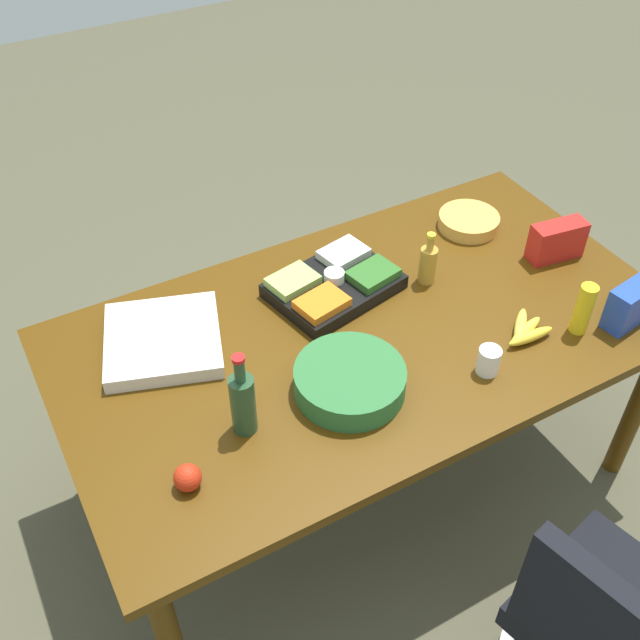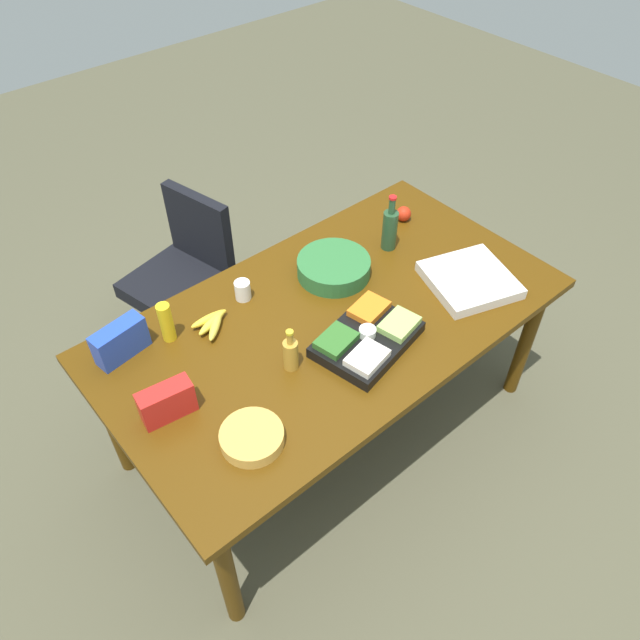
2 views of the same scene
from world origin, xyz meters
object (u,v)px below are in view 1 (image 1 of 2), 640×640
(chip_bag_red, at_px, (557,241))
(apple_red, at_px, (188,478))
(mustard_bottle, at_px, (583,309))
(banana_bunch, at_px, (526,331))
(wine_bottle, at_px, (243,402))
(chip_bag_blue, at_px, (635,302))
(pizza_box, at_px, (163,340))
(conference_table, at_px, (366,346))
(dressing_bottle, at_px, (428,263))
(paper_cup, at_px, (489,361))
(salad_bowl, at_px, (350,380))
(veggie_tray, at_px, (333,284))
(chip_bowl, at_px, (469,221))

(chip_bag_red, distance_m, apple_red, 1.56)
(mustard_bottle, distance_m, banana_bunch, 0.19)
(wine_bottle, xyz_separation_m, chip_bag_red, (1.32, 0.18, -0.04))
(banana_bunch, bearing_deg, mustard_bottle, -19.14)
(chip_bag_blue, bearing_deg, banana_bunch, 164.08)
(pizza_box, height_order, apple_red, apple_red)
(conference_table, xyz_separation_m, chip_bag_blue, (0.79, -0.38, 0.15))
(conference_table, relative_size, dressing_bottle, 10.01)
(mustard_bottle, bearing_deg, paper_cup, -179.62)
(apple_red, relative_size, dressing_bottle, 0.38)
(apple_red, bearing_deg, banana_bunch, 0.58)
(chip_bag_blue, bearing_deg, chip_bag_red, 88.06)
(chip_bag_red, bearing_deg, mustard_bottle, -120.74)
(conference_table, distance_m, apple_red, 0.80)
(chip_bag_blue, xyz_separation_m, salad_bowl, (-0.97, 0.18, -0.03))
(pizza_box, distance_m, mustard_bottle, 1.34)
(conference_table, height_order, salad_bowl, salad_bowl)
(wine_bottle, distance_m, dressing_bottle, 0.88)
(chip_bag_red, bearing_deg, veggie_tray, 164.88)
(chip_bag_red, height_order, chip_bowl, chip_bag_red)
(chip_bag_red, height_order, salad_bowl, chip_bag_red)
(chip_bag_red, relative_size, salad_bowl, 0.59)
(chip_bag_red, relative_size, mustard_bottle, 1.09)
(chip_bowl, bearing_deg, salad_bowl, -148.85)
(veggie_tray, xyz_separation_m, mustard_bottle, (0.60, -0.55, 0.06))
(salad_bowl, bearing_deg, apple_red, -170.87)
(mustard_bottle, distance_m, dressing_bottle, 0.53)
(veggie_tray, relative_size, chip_bag_red, 2.36)
(wine_bottle, xyz_separation_m, banana_bunch, (0.95, -0.10, -0.09))
(dressing_bottle, bearing_deg, conference_table, -160.40)
(apple_red, xyz_separation_m, banana_bunch, (1.16, 0.01, -0.01))
(wine_bottle, xyz_separation_m, mustard_bottle, (1.12, -0.16, -0.02))
(chip_bag_blue, xyz_separation_m, dressing_bottle, (-0.47, 0.49, 0.00))
(chip_bag_blue, relative_size, salad_bowl, 0.65)
(chip_bag_blue, bearing_deg, pizza_box, 155.69)
(apple_red, bearing_deg, chip_bowl, 23.10)
(paper_cup, xyz_separation_m, dressing_bottle, (0.09, 0.45, 0.03))
(apple_red, relative_size, paper_cup, 0.84)
(pizza_box, distance_m, dressing_bottle, 0.93)
(pizza_box, xyz_separation_m, chip_bowl, (1.24, 0.05, 0.00))
(chip_bag_red, distance_m, chip_bowl, 0.34)
(chip_bag_red, relative_size, apple_red, 2.63)
(chip_bag_blue, bearing_deg, wine_bottle, 171.33)
(apple_red, height_order, banana_bunch, apple_red)
(wine_bottle, height_order, banana_bunch, wine_bottle)
(apple_red, distance_m, banana_bunch, 1.16)
(chip_bag_blue, xyz_separation_m, mustard_bottle, (-0.19, 0.04, 0.02))
(veggie_tray, height_order, dressing_bottle, dressing_bottle)
(apple_red, height_order, dressing_bottle, dressing_bottle)
(paper_cup, bearing_deg, chip_bag_red, 30.53)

